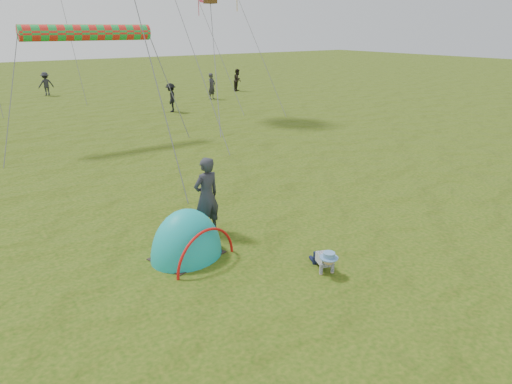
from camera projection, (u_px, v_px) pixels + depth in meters
ground at (304, 278)px, 9.23m from camera, size 140.00×140.00×0.00m
crawling_toddler at (325, 259)px, 9.43m from camera, size 0.69×0.81×0.53m
popup_tent at (187, 256)px, 10.13m from camera, size 2.00×1.79×2.19m
standing_adult at (207, 196)px, 10.95m from camera, size 0.76×0.56×1.93m
crowd_person_3 at (171, 98)px, 26.95m from camera, size 1.05×1.25×1.69m
crowd_person_12 at (212, 86)px, 31.73m from camera, size 0.77×0.66×1.78m
crowd_person_13 at (238, 80)px, 35.82m from camera, size 1.04×1.01×1.69m
crowd_person_15 at (46, 84)px, 33.43m from camera, size 1.14×0.72×1.68m
rainbow_tube_kite at (88, 33)px, 18.60m from camera, size 5.20×0.64×0.64m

